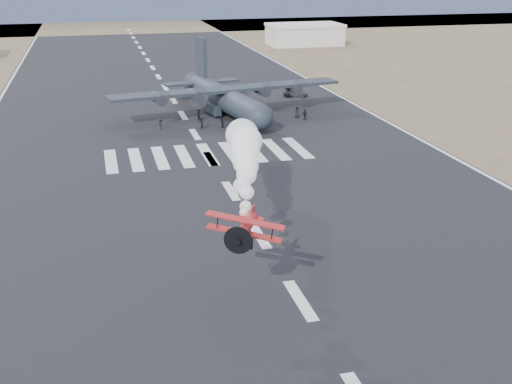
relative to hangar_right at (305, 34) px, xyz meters
name	(u,v)px	position (x,y,z in m)	size (l,w,h in m)	color
scrub_far	(124,23)	(-46.00, 80.00, -3.01)	(500.00, 80.00, 0.00)	brown
runway_markings	(195,134)	(-46.00, -90.00, -3.00)	(60.00, 260.00, 0.01)	silver
ridge_seg_d	(119,0)	(-46.00, 110.00, 3.49)	(150.00, 50.00, 13.00)	#8A95AF
hangar_right	(305,34)	(0.00, 0.00, 0.00)	(20.50, 12.50, 5.90)	beige
aerobatic_biplane	(246,228)	(-49.83, -137.13, 2.76)	(5.53, 5.11, 2.43)	#B00B26
smoke_trail	(244,148)	(-45.48, -118.18, 2.91)	(6.82, 22.84, 3.47)	white
transport_aircraft	(224,96)	(-39.38, -78.23, -0.21)	(37.56, 30.78, 10.86)	#212B32
support_vehicle	(295,93)	(-24.37, -68.47, -2.40)	(2.01, 4.35, 1.21)	black
crew_a	(267,113)	(-33.68, -83.15, -2.12)	(0.65, 0.53, 1.77)	black
crew_b	(221,122)	(-41.62, -87.26, -2.08)	(0.91, 0.56, 1.86)	black
crew_c	(161,124)	(-50.33, -86.22, -2.15)	(1.11, 0.52, 1.72)	black
crew_d	(305,114)	(-28.28, -85.58, -2.17)	(0.98, 0.50, 1.68)	black
crew_e	(297,112)	(-28.94, -83.81, -2.12)	(0.87, 0.54, 1.79)	black
crew_f	(199,115)	(-44.10, -81.83, -2.20)	(1.50, 0.48, 1.61)	black
crew_g	(244,117)	(-37.68, -85.10, -2.07)	(0.68, 0.56, 1.88)	black
crew_h	(201,123)	(-44.56, -87.07, -2.18)	(0.81, 0.50, 1.66)	black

